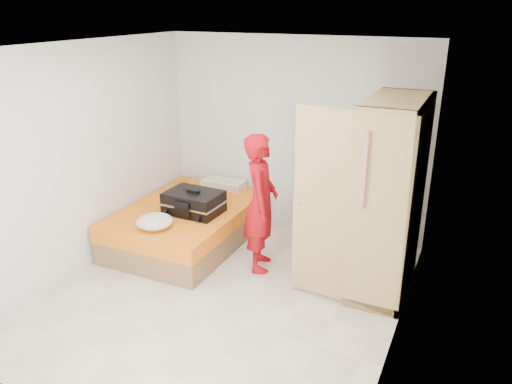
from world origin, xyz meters
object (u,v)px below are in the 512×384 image
at_px(bed, 187,225).
at_px(round_cushion, 155,221).
at_px(person, 261,203).
at_px(suitcase, 194,202).
at_px(wardrobe, 384,203).

bearing_deg(bed, round_cushion, -88.32).
height_order(person, suitcase, person).
bearing_deg(suitcase, bed, 153.93).
xyz_separation_m(wardrobe, round_cushion, (-2.48, -0.65, -0.42)).
relative_size(person, suitcase, 2.29).
xyz_separation_m(suitcase, round_cushion, (-0.17, -0.59, -0.05)).
bearing_deg(wardrobe, round_cushion, -165.32).
bearing_deg(person, bed, 61.10).
height_order(wardrobe, round_cushion, wardrobe).
bearing_deg(round_cushion, bed, 91.68).
bearing_deg(suitcase, person, -2.50).
bearing_deg(person, wardrobe, -104.26).
bearing_deg(round_cushion, suitcase, 73.85).
distance_m(person, suitcase, 0.98).
relative_size(bed, person, 1.23).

